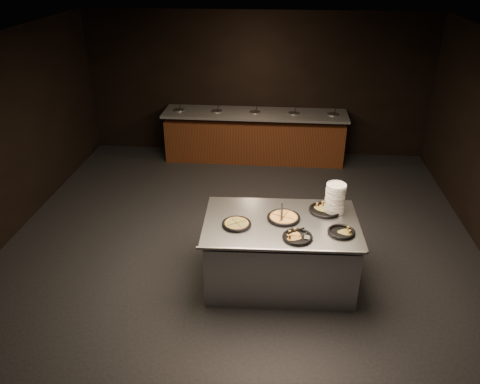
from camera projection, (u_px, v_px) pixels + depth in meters
The scene contains 11 objects.
room at pixel (238, 165), 6.02m from camera, with size 7.02×8.02×2.92m.
salad_bar at pixel (255, 139), 9.64m from camera, with size 3.70×0.83×1.18m.
serving_counter at pixel (280, 253), 6.01m from camera, with size 1.96×1.30×0.92m.
plate_stack at pixel (335, 198), 5.92m from camera, with size 0.25×0.25×0.39m, color white.
pan_veggie_whole at pixel (237, 224), 5.70m from camera, with size 0.36×0.36×0.04m.
pan_cheese_whole at pixel (284, 217), 5.84m from camera, with size 0.42×0.42×0.04m.
pan_cheese_slices_a at pixel (325, 210), 6.01m from camera, with size 0.42×0.42×0.04m.
pan_cheese_slices_b at pixel (298, 237), 5.45m from camera, with size 0.36×0.36×0.04m.
pan_veggie_slices at pixel (341, 232), 5.54m from camera, with size 0.33×0.33×0.04m.
server_left at pixel (282, 211), 5.86m from camera, with size 0.10×0.34×0.16m.
server_right at pixel (300, 233), 5.43m from camera, with size 0.31×0.10×0.15m.
Camera 1 is at (0.52, -5.48, 3.92)m, focal length 35.00 mm.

